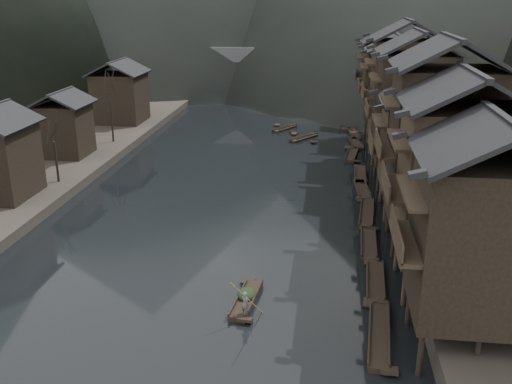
# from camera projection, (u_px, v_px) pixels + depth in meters

# --- Properties ---
(water) EXTENTS (300.00, 300.00, 0.00)m
(water) POSITION_uv_depth(u_px,v_px,m) (195.00, 267.00, 40.86)
(water) COLOR black
(water) RESTS_ON ground
(left_bank) EXTENTS (40.00, 200.00, 1.20)m
(left_bank) POSITION_uv_depth(u_px,v_px,m) (21.00, 124.00, 82.27)
(left_bank) COLOR #2D2823
(left_bank) RESTS_ON ground
(stilt_houses) EXTENTS (9.00, 67.60, 16.08)m
(stilt_houses) POSITION_uv_depth(u_px,v_px,m) (417.00, 100.00, 53.72)
(stilt_houses) COLOR black
(stilt_houses) RESTS_ON ground
(left_houses) EXTENTS (8.10, 53.20, 8.73)m
(left_houses) POSITION_uv_depth(u_px,v_px,m) (47.00, 122.00, 60.25)
(left_houses) COLOR black
(left_houses) RESTS_ON left_bank
(bare_trees) EXTENTS (3.92, 45.72, 7.85)m
(bare_trees) POSITION_uv_depth(u_px,v_px,m) (12.00, 146.00, 47.40)
(bare_trees) COLOR black
(bare_trees) RESTS_ON left_bank
(moored_sampans) EXTENTS (2.93, 67.24, 0.47)m
(moored_sampans) POSITION_uv_depth(u_px,v_px,m) (358.00, 174.00, 61.15)
(moored_sampans) COLOR black
(moored_sampans) RESTS_ON water
(midriver_boats) EXTENTS (6.64, 10.26, 0.44)m
(midriver_boats) POSITION_uv_depth(u_px,v_px,m) (294.00, 133.00, 78.59)
(midriver_boats) COLOR black
(midriver_boats) RESTS_ON water
(stone_bridge) EXTENTS (40.00, 6.00, 9.00)m
(stone_bridge) POSITION_uv_depth(u_px,v_px,m) (282.00, 68.00, 106.49)
(stone_bridge) COLOR #4C4C4F
(stone_bridge) RESTS_ON ground
(hero_sampan) EXTENTS (1.61, 5.40, 0.44)m
(hero_sampan) POSITION_uv_depth(u_px,v_px,m) (246.00, 300.00, 36.19)
(hero_sampan) COLOR black
(hero_sampan) RESTS_ON water
(cargo_heap) EXTENTS (1.17, 1.54, 0.70)m
(cargo_heap) POSITION_uv_depth(u_px,v_px,m) (247.00, 289.00, 36.23)
(cargo_heap) COLOR black
(cargo_heap) RESTS_ON hero_sampan
(boatman) EXTENTS (0.70, 0.66, 1.61)m
(boatman) POSITION_uv_depth(u_px,v_px,m) (245.00, 300.00, 34.09)
(boatman) COLOR #5B5A5D
(boatman) RESTS_ON hero_sampan
(bamboo_pole) EXTENTS (1.88, 1.92, 3.17)m
(bamboo_pole) POSITION_uv_depth(u_px,v_px,m) (248.00, 264.00, 33.27)
(bamboo_pole) COLOR #8C7A51
(bamboo_pole) RESTS_ON boatman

